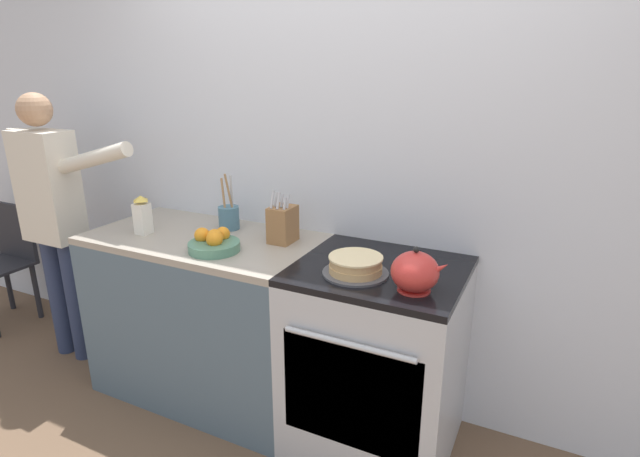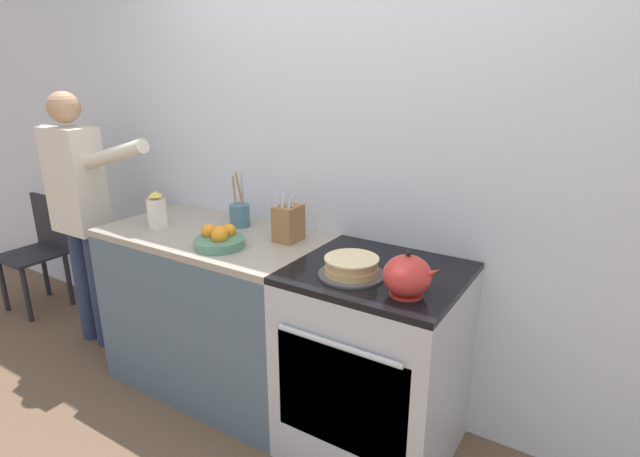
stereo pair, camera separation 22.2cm
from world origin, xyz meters
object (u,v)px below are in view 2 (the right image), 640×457
object	(u,v)px
stove_range	(374,362)
layer_cake	(352,267)
dining_chair	(41,245)
tea_kettle	(408,276)
knife_block	(288,223)
fruit_bowl	(219,239)
milk_carton	(157,211)
utensil_crock	(240,214)
person_baker	(79,201)

from	to	relation	value
stove_range	layer_cake	distance (m)	0.51
stove_range	dining_chair	world-z (taller)	stove_range
layer_cake	tea_kettle	distance (m)	0.28
layer_cake	stove_range	bearing A→B (deg)	58.37
knife_block	fruit_bowl	bearing A→B (deg)	-132.74
tea_kettle	knife_block	distance (m)	0.80
knife_block	milk_carton	xyz separation A→B (m)	(-0.72, -0.21, 0.00)
knife_block	milk_carton	size ratio (longest dim) A/B	1.30
stove_range	utensil_crock	size ratio (longest dim) A/B	2.96
tea_kettle	person_baker	world-z (taller)	person_baker
person_baker	dining_chair	distance (m)	0.96
layer_cake	person_baker	size ratio (longest dim) A/B	0.17
utensil_crock	milk_carton	bearing A→B (deg)	-143.59
fruit_bowl	dining_chair	bearing A→B (deg)	174.64
person_baker	fruit_bowl	bearing A→B (deg)	8.45
layer_cake	dining_chair	xyz separation A→B (m)	(-2.72, 0.16, -0.47)
layer_cake	tea_kettle	world-z (taller)	tea_kettle
stove_range	fruit_bowl	bearing A→B (deg)	-169.81
knife_block	person_baker	world-z (taller)	person_baker
person_baker	tea_kettle	bearing A→B (deg)	8.81
knife_block	dining_chair	size ratio (longest dim) A/B	0.32
stove_range	person_baker	size ratio (longest dim) A/B	0.56
tea_kettle	fruit_bowl	xyz separation A→B (m)	(-0.99, 0.02, -0.04)
tea_kettle	person_baker	xyz separation A→B (m)	(-2.18, 0.06, -0.03)
stove_range	dining_chair	size ratio (longest dim) A/B	1.09
stove_range	knife_block	world-z (taller)	knife_block
utensil_crock	dining_chair	bearing A→B (deg)	-176.43
stove_range	person_baker	xyz separation A→B (m)	(-1.98, -0.10, 0.51)
tea_kettle	dining_chair	world-z (taller)	tea_kettle
layer_cake	knife_block	xyz separation A→B (m)	(-0.48, 0.22, 0.06)
utensil_crock	person_baker	size ratio (longest dim) A/B	0.19
tea_kettle	knife_block	bearing A→B (deg)	160.04
tea_kettle	utensil_crock	size ratio (longest dim) A/B	0.74
tea_kettle	milk_carton	bearing A→B (deg)	177.56
fruit_bowl	layer_cake	bearing A→B (deg)	2.35
utensil_crock	dining_chair	distance (m)	1.95
fruit_bowl	milk_carton	xyz separation A→B (m)	(-0.49, 0.04, 0.06)
utensil_crock	fruit_bowl	bearing A→B (deg)	-66.71
milk_carton	knife_block	bearing A→B (deg)	16.28
knife_block	milk_carton	distance (m)	0.75
person_baker	dining_chair	size ratio (longest dim) A/B	1.93
tea_kettle	person_baker	size ratio (longest dim) A/B	0.14
utensil_crock	person_baker	world-z (taller)	person_baker
knife_block	milk_carton	bearing A→B (deg)	-163.72
utensil_crock	person_baker	bearing A→B (deg)	-166.08
tea_kettle	dining_chair	size ratio (longest dim) A/B	0.27
layer_cake	milk_carton	distance (m)	1.21
dining_chair	utensil_crock	bearing A→B (deg)	-15.12
layer_cake	dining_chair	distance (m)	2.77
utensil_crock	milk_carton	xyz separation A→B (m)	(-0.36, -0.26, 0.03)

